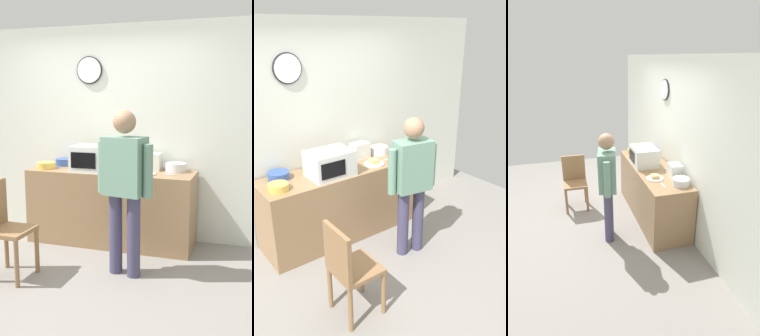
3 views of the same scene
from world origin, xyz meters
TOP-DOWN VIEW (x-y plane):
  - ground_plane at (0.00, 0.00)m, footprint 6.00×6.00m
  - back_wall at (-0.00, 1.60)m, footprint 5.40×0.13m
  - kitchen_counter at (0.17, 1.22)m, footprint 1.96×0.62m
  - microwave at (-0.00, 1.12)m, footprint 0.50×0.39m
  - sandwich_plate at (0.61, 1.10)m, footprint 0.25×0.25m
  - salad_bowl at (-0.63, 1.11)m, footprint 0.22×0.22m
  - cereal_bowl at (0.91, 1.38)m, footprint 0.24×0.24m
  - mixing_bowl at (-0.51, 1.39)m, footprint 0.24×0.24m
  - toaster at (0.61, 1.41)m, footprint 0.22×0.18m
  - fork_utensil at (0.86, 1.13)m, footprint 0.17×0.03m
  - spoon_utensil at (0.31, 1.46)m, footprint 0.08×0.17m
  - person_standing at (0.60, 0.39)m, footprint 0.58×0.31m
  - wooden_chair at (-0.50, -0.01)m, footprint 0.41×0.41m

SIDE VIEW (x-z plane):
  - ground_plane at x=0.00m, z-range 0.00..0.00m
  - kitchen_counter at x=0.17m, z-range 0.00..0.88m
  - wooden_chair at x=-0.50m, z-range 0.05..0.99m
  - fork_utensil at x=0.86m, z-range 0.88..0.89m
  - spoon_utensil at x=0.31m, z-range 0.88..0.89m
  - sandwich_plate at x=0.61m, z-range 0.87..0.93m
  - salad_bowl at x=-0.63m, z-range 0.88..0.96m
  - mixing_bowl at x=-0.51m, z-range 0.88..0.97m
  - cereal_bowl at x=0.91m, z-range 0.88..0.98m
  - person_standing at x=0.60m, z-range 0.13..1.75m
  - toaster at x=0.61m, z-range 0.88..1.08m
  - microwave at x=0.00m, z-range 0.88..1.18m
  - back_wall at x=0.00m, z-range 0.00..2.60m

